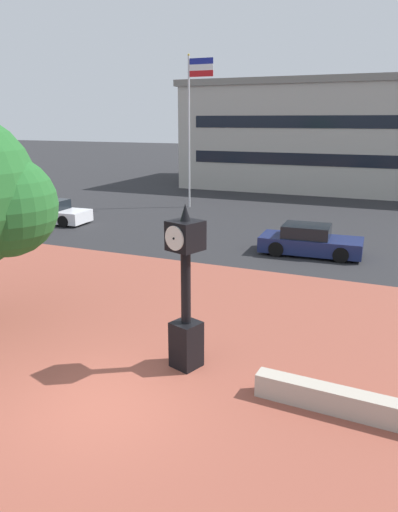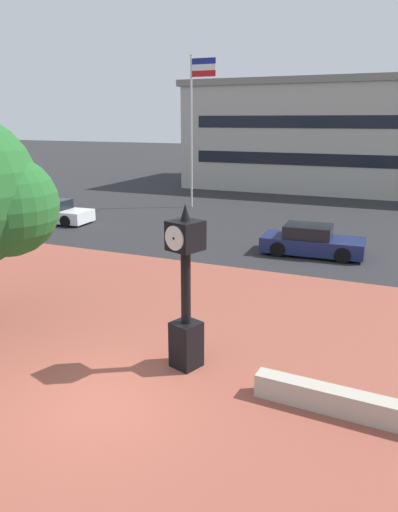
% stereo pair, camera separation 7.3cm
% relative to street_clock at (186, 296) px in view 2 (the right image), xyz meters
% --- Properties ---
extents(ground_plane, '(200.00, 200.00, 0.00)m').
position_rel_street_clock_xyz_m(ground_plane, '(-0.93, -2.14, -1.76)').
color(ground_plane, '#262628').
extents(plaza_brick_paving, '(44.00, 14.01, 0.01)m').
position_rel_street_clock_xyz_m(plaza_brick_paving, '(-0.93, 0.86, -1.76)').
color(plaza_brick_paving, brown).
rests_on(plaza_brick_paving, ground).
extents(planter_wall, '(3.22, 0.58, 0.50)m').
position_rel_street_clock_xyz_m(planter_wall, '(3.46, -0.52, -1.51)').
color(planter_wall, '#ADA393').
rests_on(planter_wall, ground).
extents(street_clock, '(0.83, 0.85, 3.86)m').
position_rel_street_clock_xyz_m(street_clock, '(0.00, 0.00, 0.00)').
color(street_clock, black).
rests_on(street_clock, ground).
extents(car_street_mid, '(4.19, 1.99, 1.28)m').
position_rel_street_clock_xyz_m(car_street_mid, '(-13.69, 11.93, -1.19)').
color(car_street_mid, silver).
rests_on(car_street_mid, ground).
extents(car_street_far, '(4.32, 2.04, 1.28)m').
position_rel_street_clock_xyz_m(car_street_far, '(0.81, 10.93, -1.19)').
color(car_street_far, navy).
rests_on(car_street_far, ground).
extents(flagpole_primary, '(1.68, 0.14, 9.44)m').
position_rel_street_clock_xyz_m(flagpole_primary, '(-8.49, 19.55, 3.86)').
color(flagpole_primary, silver).
rests_on(flagpole_primary, ground).
extents(civic_building, '(32.50, 13.87, 8.61)m').
position_rel_street_clock_xyz_m(civic_building, '(2.74, 34.23, 2.55)').
color(civic_building, '#B2ADA3').
rests_on(civic_building, ground).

